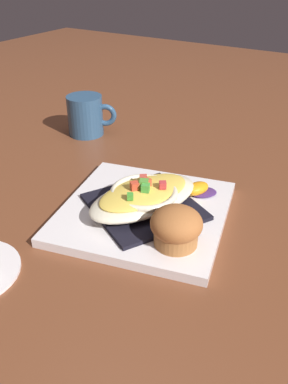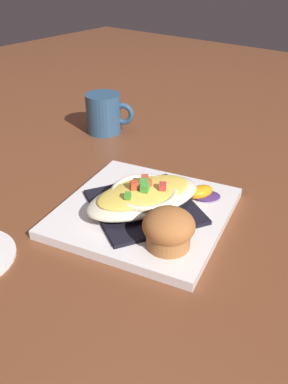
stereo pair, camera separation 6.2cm
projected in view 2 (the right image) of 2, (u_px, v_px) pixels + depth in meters
The scene contains 7 objects.
ground_plane at pixel (144, 216), 0.65m from camera, with size 2.60×2.60×0.00m, color brown.
square_plate at pixel (144, 212), 0.64m from camera, with size 0.25×0.25×0.01m, color white.
folded_napkin at pixel (144, 206), 0.64m from camera, with size 0.15×0.16×0.01m, color black.
gratin_dish at pixel (144, 195), 0.63m from camera, with size 0.16×0.21×0.04m.
muffin at pixel (169, 229), 0.55m from camera, with size 0.07×0.07×0.06m.
orange_garnish at pixel (202, 193), 0.66m from camera, with size 0.06×0.06×0.02m.
coffee_mug at pixel (104, 115), 0.92m from camera, with size 0.11×0.08×0.09m.
Camera 2 is at (0.33, -0.42, 0.37)m, focal length 37.76 mm.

